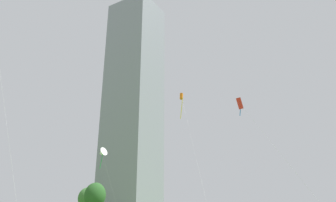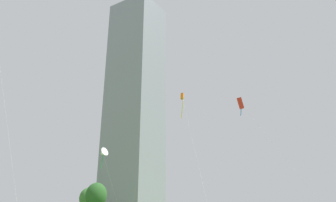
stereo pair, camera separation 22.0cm
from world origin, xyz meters
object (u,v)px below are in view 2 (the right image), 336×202
(kite_flying_1, at_px, (182,99))
(kite_flying_3, at_px, (103,153))
(kite_flying_2, at_px, (241,104))
(park_tree_0, at_px, (89,198))
(park_tree_1, at_px, (96,196))
(distant_highrise_0, at_px, (135,101))

(kite_flying_1, height_order, kite_flying_3, kite_flying_1)
(kite_flying_1, xyz_separation_m, kite_flying_3, (-11.53, -5.00, -9.49))
(kite_flying_2, bearing_deg, park_tree_0, 162.61)
(park_tree_1, distance_m, distant_highrise_0, 87.70)
(park_tree_0, xyz_separation_m, distant_highrise_0, (-19.95, 65.69, 44.98))
(kite_flying_1, relative_size, kite_flying_2, 1.14)
(park_tree_1, bearing_deg, kite_flying_1, -7.65)
(kite_flying_1, distance_m, kite_flying_2, 10.08)
(kite_flying_2, distance_m, kite_flying_3, 22.47)
(kite_flying_2, relative_size, park_tree_0, 2.76)
(park_tree_0, distance_m, park_tree_1, 7.29)
(park_tree_1, bearing_deg, distant_highrise_0, 109.09)
(kite_flying_2, bearing_deg, park_tree_1, 171.21)
(kite_flying_3, xyz_separation_m, park_tree_0, (-9.37, 12.74, -6.01))
(kite_flying_1, bearing_deg, park_tree_0, 159.69)
(park_tree_1, relative_size, distant_highrise_0, 0.07)
(kite_flying_1, relative_size, park_tree_1, 3.00)
(park_tree_0, bearing_deg, distant_highrise_0, 106.90)
(distant_highrise_0, bearing_deg, park_tree_0, -58.58)
(kite_flying_1, xyz_separation_m, park_tree_0, (-20.90, 7.73, -15.50))
(kite_flying_1, height_order, kite_flying_2, kite_flying_1)
(kite_flying_1, height_order, distant_highrise_0, distant_highrise_0)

